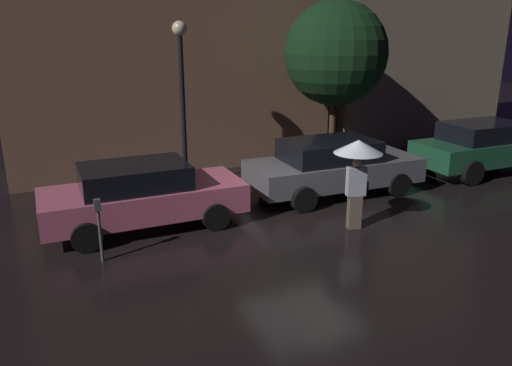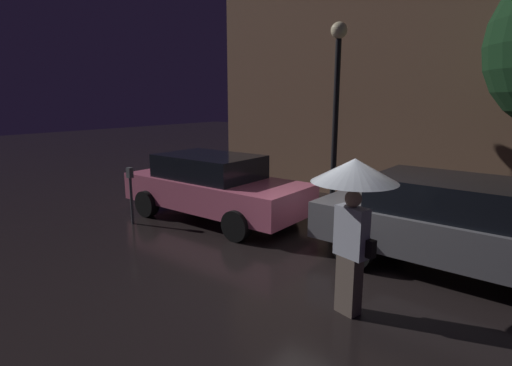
{
  "view_description": "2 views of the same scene",
  "coord_description": "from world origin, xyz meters",
  "px_view_note": "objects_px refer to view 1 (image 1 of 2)",
  "views": [
    {
      "loc": [
        -5.38,
        -9.23,
        4.26
      ],
      "look_at": [
        -0.94,
        0.53,
        0.91
      ],
      "focal_mm": 35.0,
      "sensor_mm": 36.0,
      "label": 1
    },
    {
      "loc": [
        2.74,
        -5.19,
        2.69
      ],
      "look_at": [
        -1.63,
        0.57,
        1.16
      ],
      "focal_mm": 28.0,
      "sensor_mm": 36.0,
      "label": 2
    }
  ],
  "objects_px": {
    "street_lamp_near": "(182,79)",
    "parked_car_grey": "(333,166)",
    "pedestrian_with_umbrella": "(358,158)",
    "parked_car_pink": "(142,194)",
    "parked_car_green": "(484,146)",
    "parking_meter": "(99,223)"
  },
  "relations": [
    {
      "from": "pedestrian_with_umbrella",
      "to": "street_lamp_near",
      "type": "bearing_deg",
      "value": -45.9
    },
    {
      "from": "parked_car_pink",
      "to": "parked_car_green",
      "type": "relative_size",
      "value": 0.98
    },
    {
      "from": "pedestrian_with_umbrella",
      "to": "street_lamp_near",
      "type": "xyz_separation_m",
      "value": [
        -2.49,
        4.52,
        1.35
      ]
    },
    {
      "from": "pedestrian_with_umbrella",
      "to": "parking_meter",
      "type": "xyz_separation_m",
      "value": [
        -5.32,
        0.6,
        -0.82
      ]
    },
    {
      "from": "pedestrian_with_umbrella",
      "to": "street_lamp_near",
      "type": "height_order",
      "value": "street_lamp_near"
    },
    {
      "from": "street_lamp_near",
      "to": "parking_meter",
      "type": "bearing_deg",
      "value": -125.9
    },
    {
      "from": "parked_car_grey",
      "to": "parked_car_green",
      "type": "xyz_separation_m",
      "value": [
        5.33,
        -0.13,
        0.05
      ]
    },
    {
      "from": "pedestrian_with_umbrella",
      "to": "parking_meter",
      "type": "bearing_deg",
      "value": 8.79
    },
    {
      "from": "parking_meter",
      "to": "parked_car_green",
      "type": "bearing_deg",
      "value": 7.43
    },
    {
      "from": "parked_car_pink",
      "to": "parked_car_green",
      "type": "height_order",
      "value": "parked_car_green"
    },
    {
      "from": "parked_car_green",
      "to": "street_lamp_near",
      "type": "distance_m",
      "value": 9.25
    },
    {
      "from": "parked_car_pink",
      "to": "parked_car_green",
      "type": "distance_m",
      "value": 10.41
    },
    {
      "from": "parked_car_grey",
      "to": "parked_car_green",
      "type": "height_order",
      "value": "parked_car_green"
    },
    {
      "from": "parked_car_pink",
      "to": "pedestrian_with_umbrella",
      "type": "bearing_deg",
      "value": -25.23
    },
    {
      "from": "parking_meter",
      "to": "street_lamp_near",
      "type": "distance_m",
      "value": 5.3
    },
    {
      "from": "street_lamp_near",
      "to": "parked_car_grey",
      "type": "bearing_deg",
      "value": -34.35
    },
    {
      "from": "parked_car_grey",
      "to": "parking_meter",
      "type": "relative_size",
      "value": 3.71
    },
    {
      "from": "parked_car_grey",
      "to": "street_lamp_near",
      "type": "distance_m",
      "value": 4.6
    },
    {
      "from": "pedestrian_with_umbrella",
      "to": "parking_meter",
      "type": "distance_m",
      "value": 5.42
    },
    {
      "from": "parked_car_green",
      "to": "parking_meter",
      "type": "relative_size",
      "value": 3.59
    },
    {
      "from": "parked_car_grey",
      "to": "parked_car_green",
      "type": "relative_size",
      "value": 1.03
    },
    {
      "from": "parked_car_pink",
      "to": "parked_car_grey",
      "type": "xyz_separation_m",
      "value": [
        5.08,
        0.21,
        0.02
      ]
    }
  ]
}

